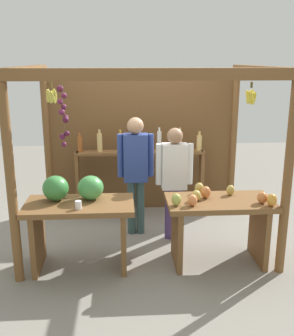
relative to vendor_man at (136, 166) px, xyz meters
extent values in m
plane|color=gray|center=(0.13, -0.09, -0.96)|extent=(12.00, 12.00, 0.00)
cylinder|color=brown|center=(-1.32, -1.15, 0.16)|extent=(0.10, 0.10, 2.24)
cylinder|color=brown|center=(1.58, -1.15, 0.16)|extent=(0.10, 0.10, 2.24)
cylinder|color=brown|center=(-1.32, 0.96, 0.16)|extent=(0.10, 0.10, 2.24)
cylinder|color=brown|center=(1.58, 0.96, 0.16)|extent=(0.10, 0.10, 2.24)
cube|color=brown|center=(0.13, -1.15, 1.22)|extent=(2.99, 0.12, 0.12)
cube|color=brown|center=(-1.32, -0.09, 1.22)|extent=(0.12, 2.21, 0.12)
cube|color=brown|center=(1.58, -0.09, 1.22)|extent=(0.12, 2.21, 0.12)
cube|color=brown|center=(0.13, 0.98, 0.05)|extent=(2.89, 0.04, 2.02)
cylinder|color=brown|center=(-0.88, -0.97, 1.11)|extent=(0.02, 0.02, 0.06)
ellipsoid|color=#D1CC4C|center=(-0.85, -0.96, 1.00)|extent=(0.04, 0.06, 0.14)
ellipsoid|color=#D1CC4C|center=(-0.87, -0.95, 1.01)|extent=(0.06, 0.05, 0.15)
ellipsoid|color=#D1CC4C|center=(-0.89, -0.93, 0.99)|extent=(0.06, 0.04, 0.14)
ellipsoid|color=#D1CC4C|center=(-0.92, -0.95, 1.01)|extent=(0.05, 0.06, 0.14)
ellipsoid|color=#D1CC4C|center=(-0.91, -0.98, 1.01)|extent=(0.05, 0.07, 0.15)
ellipsoid|color=#D1CC4C|center=(-0.89, -1.00, 1.00)|extent=(0.08, 0.05, 0.14)
ellipsoid|color=#D1CC4C|center=(-0.86, -0.99, 0.99)|extent=(0.07, 0.07, 0.15)
cylinder|color=brown|center=(1.14, -1.07, 1.11)|extent=(0.02, 0.02, 0.06)
ellipsoid|color=yellow|center=(1.18, -1.07, 0.98)|extent=(0.04, 0.08, 0.14)
ellipsoid|color=yellow|center=(1.17, -1.04, 0.98)|extent=(0.06, 0.06, 0.14)
ellipsoid|color=yellow|center=(1.15, -1.03, 1.01)|extent=(0.09, 0.04, 0.14)
ellipsoid|color=yellow|center=(1.13, -1.04, 0.99)|extent=(0.07, 0.05, 0.14)
ellipsoid|color=yellow|center=(1.12, -1.06, 0.99)|extent=(0.05, 0.07, 0.14)
ellipsoid|color=yellow|center=(1.11, -1.08, 1.00)|extent=(0.06, 0.08, 0.14)
ellipsoid|color=yellow|center=(1.12, -1.10, 0.99)|extent=(0.06, 0.05, 0.14)
ellipsoid|color=yellow|center=(1.15, -1.11, 0.98)|extent=(0.07, 0.04, 0.14)
ellipsoid|color=yellow|center=(1.16, -1.08, 0.98)|extent=(0.06, 0.06, 0.14)
cylinder|color=#4C422D|center=(-0.80, -0.79, 0.87)|extent=(0.01, 0.01, 0.55)
sphere|color=#47142D|center=(-0.82, -0.78, 1.06)|extent=(0.07, 0.07, 0.07)
sphere|color=#511938|center=(-0.78, -0.81, 1.00)|extent=(0.06, 0.06, 0.06)
sphere|color=#601E42|center=(-0.83, -0.79, 0.93)|extent=(0.06, 0.06, 0.06)
sphere|color=#511938|center=(-0.79, -0.77, 0.87)|extent=(0.06, 0.06, 0.06)
sphere|color=#601E42|center=(-0.81, -0.80, 0.82)|extent=(0.07, 0.07, 0.07)
sphere|color=#47142D|center=(-0.77, -0.82, 0.74)|extent=(0.07, 0.07, 0.07)
sphere|color=#511938|center=(-0.77, -0.79, 0.76)|extent=(0.06, 0.06, 0.06)
sphere|color=#47142D|center=(-0.77, -0.79, 0.59)|extent=(0.06, 0.06, 0.06)
sphere|color=#511938|center=(-0.82, -0.79, 0.55)|extent=(0.07, 0.07, 0.07)
sphere|color=#511938|center=(-0.81, -0.79, 0.46)|extent=(0.06, 0.06, 0.06)
cube|color=brown|center=(-0.66, -0.89, -0.21)|extent=(1.22, 0.64, 0.06)
cube|color=brown|center=(-1.15, -0.89, -0.60)|extent=(0.06, 0.58, 0.72)
cube|color=brown|center=(-0.18, -0.89, -0.60)|extent=(0.06, 0.58, 0.72)
ellipsoid|color=#429347|center=(-0.54, -0.76, -0.05)|extent=(0.33, 0.33, 0.28)
ellipsoid|color=#38843D|center=(-0.93, -0.77, -0.04)|extent=(0.41, 0.41, 0.29)
cylinder|color=white|center=(-0.65, -1.07, -0.14)|extent=(0.07, 0.07, 0.09)
cube|color=brown|center=(0.93, -0.89, -0.21)|extent=(1.22, 0.64, 0.06)
cube|color=brown|center=(0.44, -0.89, -0.60)|extent=(0.06, 0.58, 0.72)
cube|color=brown|center=(1.41, -0.89, -0.60)|extent=(0.06, 0.58, 0.72)
ellipsoid|color=#E07F47|center=(0.58, -1.05, -0.12)|extent=(0.15, 0.15, 0.13)
ellipsoid|color=#A8B24C|center=(0.41, -1.03, -0.11)|extent=(0.13, 0.13, 0.14)
ellipsoid|color=#CC7038|center=(0.77, -0.81, -0.11)|extent=(0.15, 0.15, 0.14)
ellipsoid|color=#B79E47|center=(0.65, -0.90, -0.12)|extent=(0.13, 0.13, 0.13)
ellipsoid|color=gold|center=(1.44, -1.12, -0.11)|extent=(0.15, 0.15, 0.14)
ellipsoid|color=#B79E47|center=(1.09, -0.73, -0.12)|extent=(0.12, 0.12, 0.12)
ellipsoid|color=#B79E47|center=(0.73, -0.64, -0.12)|extent=(0.14, 0.14, 0.13)
ellipsoid|color=#CC7038|center=(1.37, -1.02, -0.12)|extent=(0.13, 0.13, 0.13)
cube|color=brown|center=(-0.85, 0.70, -0.46)|extent=(0.05, 0.20, 1.00)
cube|color=brown|center=(1.03, 0.70, -0.46)|extent=(0.05, 0.20, 1.00)
cube|color=brown|center=(0.09, 0.70, 0.02)|extent=(1.88, 0.22, 0.04)
cylinder|color=#994C1E|center=(-0.79, 0.70, 0.15)|extent=(0.07, 0.07, 0.22)
cylinder|color=#994C1E|center=(-0.79, 0.70, 0.29)|extent=(0.03, 0.03, 0.06)
cylinder|color=#D8B266|center=(-0.50, 0.70, 0.18)|extent=(0.08, 0.08, 0.27)
cylinder|color=#D8B266|center=(-0.50, 0.70, 0.34)|extent=(0.04, 0.04, 0.06)
cylinder|color=gold|center=(-0.20, 0.70, 0.17)|extent=(0.07, 0.07, 0.27)
cylinder|color=gold|center=(-0.20, 0.70, 0.34)|extent=(0.03, 0.03, 0.06)
cylinder|color=silver|center=(0.09, 0.70, 0.17)|extent=(0.07, 0.07, 0.26)
cylinder|color=silver|center=(0.09, 0.70, 0.33)|extent=(0.03, 0.03, 0.06)
cylinder|color=silver|center=(0.38, 0.70, 0.19)|extent=(0.07, 0.07, 0.29)
cylinder|color=silver|center=(0.38, 0.70, 0.36)|extent=(0.03, 0.03, 0.06)
cylinder|color=#D8B266|center=(0.69, 0.70, 0.18)|extent=(0.06, 0.06, 0.28)
cylinder|color=#D8B266|center=(0.69, 0.70, 0.35)|extent=(0.03, 0.03, 0.06)
cylinder|color=#D8B266|center=(0.98, 0.70, 0.15)|extent=(0.08, 0.08, 0.22)
cylinder|color=#D8B266|center=(0.98, 0.70, 0.29)|extent=(0.04, 0.04, 0.06)
cylinder|color=#344F4F|center=(-0.06, 0.00, -0.58)|extent=(0.11, 0.11, 0.75)
cylinder|color=#344F4F|center=(0.06, 0.00, -0.58)|extent=(0.11, 0.11, 0.75)
cube|color=#2D428C|center=(0.00, 0.00, 0.11)|extent=(0.32, 0.19, 0.63)
cylinder|color=#2D428C|center=(-0.20, 0.00, 0.14)|extent=(0.08, 0.08, 0.57)
cylinder|color=#2D428C|center=(0.20, 0.00, 0.14)|extent=(0.08, 0.08, 0.57)
sphere|color=tan|center=(0.00, 0.00, 0.53)|extent=(0.22, 0.22, 0.22)
cylinder|color=#4B376C|center=(0.43, -0.20, -0.61)|extent=(0.11, 0.11, 0.70)
cylinder|color=#4B376C|center=(0.55, -0.20, -0.61)|extent=(0.11, 0.11, 0.70)
cube|color=white|center=(0.49, -0.20, 0.04)|extent=(0.32, 0.19, 0.59)
cylinder|color=white|center=(0.29, -0.20, 0.07)|extent=(0.08, 0.08, 0.53)
cylinder|color=white|center=(0.69, -0.20, 0.07)|extent=(0.08, 0.08, 0.53)
sphere|color=#997051|center=(0.49, -0.20, 0.43)|extent=(0.20, 0.20, 0.20)
camera|label=1|loc=(-0.18, -5.13, 1.37)|focal=42.87mm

